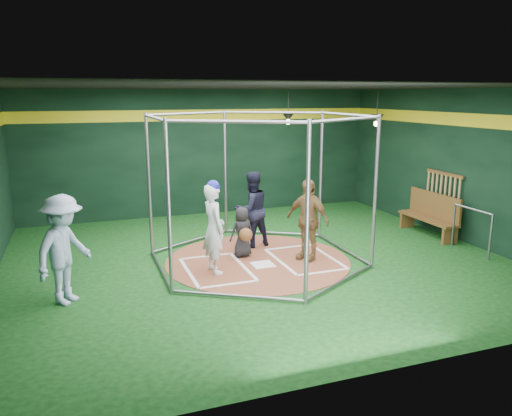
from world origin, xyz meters
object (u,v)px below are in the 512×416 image
object	(u,v)px
visitor_leopard	(307,220)
dugout_bench	(431,214)
batter_figure	(214,227)
umpire	(252,209)

from	to	relation	value
visitor_leopard	dugout_bench	size ratio (longest dim) A/B	0.94
batter_figure	visitor_leopard	bearing A→B (deg)	2.88
batter_figure	visitor_leopard	size ratio (longest dim) A/B	1.07
visitor_leopard	umpire	bearing A→B (deg)	-179.44
batter_figure	dugout_bench	world-z (taller)	batter_figure
batter_figure	visitor_leopard	xyz separation A→B (m)	(2.01, 0.10, -0.05)
umpire	batter_figure	bearing A→B (deg)	35.62
batter_figure	umpire	xyz separation A→B (m)	(1.23, 1.34, -0.04)
umpire	dugout_bench	xyz separation A→B (m)	(4.42, -0.57, -0.33)
umpire	dugout_bench	distance (m)	4.46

